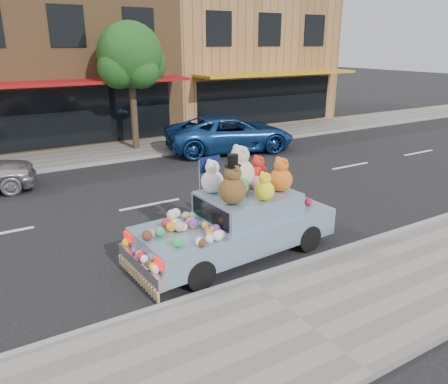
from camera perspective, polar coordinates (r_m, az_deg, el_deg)
ground at (r=12.60m, az=-9.64°, el=-1.65°), size 120.00×120.00×0.00m
near_sidewalk at (r=7.54m, az=9.92°, el=-16.24°), size 60.00×3.00×0.12m
far_sidewalk at (r=18.55m, az=-17.19°, el=4.63°), size 60.00×3.00×0.12m
near_kerb at (r=8.53m, az=3.24°, el=-11.42°), size 60.00×0.12×0.13m
far_kerb at (r=17.14m, az=-15.92°, el=3.64°), size 60.00×0.12×0.13m
storefront_mid at (r=23.41m, az=-21.60°, el=15.88°), size 10.00×9.80×7.30m
storefront_right at (r=27.06m, az=0.60°, el=17.38°), size 10.00×9.80×7.30m
street_tree at (r=18.68m, az=-12.10°, el=16.45°), size 3.00×2.70×5.22m
car_blue at (r=18.52m, az=0.80°, el=7.64°), size 5.81×3.62×1.50m
art_car at (r=9.31m, az=1.74°, el=-3.43°), size 4.59×2.03×2.35m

